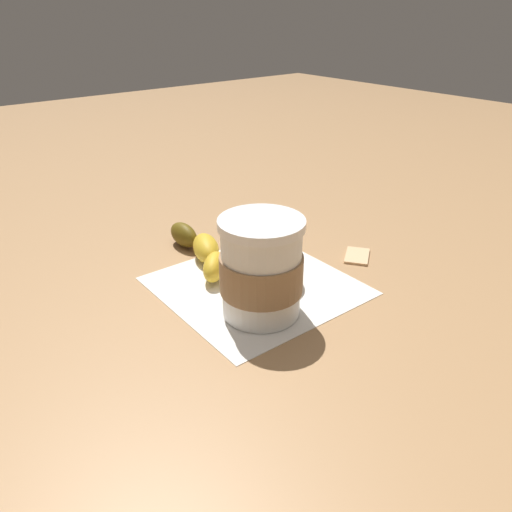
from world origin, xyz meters
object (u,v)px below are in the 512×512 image
(muffin, at_px, (265,241))
(sugar_packet, at_px, (357,255))
(coffee_cup, at_px, (261,269))
(banana, at_px, (201,249))

(muffin, bearing_deg, sugar_packet, -105.90)
(coffee_cup, distance_m, sugar_packet, 0.20)
(muffin, relative_size, sugar_packet, 1.84)
(coffee_cup, distance_m, muffin, 0.08)
(muffin, height_order, sugar_packet, muffin)
(coffee_cup, distance_m, banana, 0.16)
(coffee_cup, height_order, muffin, coffee_cup)
(coffee_cup, relative_size, muffin, 1.25)
(muffin, distance_m, banana, 0.10)
(coffee_cup, bearing_deg, banana, -7.04)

